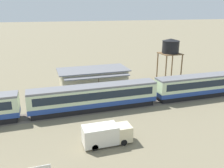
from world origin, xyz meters
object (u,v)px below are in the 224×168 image
Objects in this scene: passenger_train at (96,96)px; station_building at (93,79)px; delivery_truck_cream at (106,134)px; water_tower at (171,47)px.

station_building reaches higher than passenger_train.
delivery_truck_cream is at bearing -99.00° from station_building.
delivery_truck_cream is at bearing -97.22° from passenger_train.
delivery_truck_cream is (-1.34, -10.56, -1.02)m from passenger_train.
passenger_train is at bearing 82.78° from delivery_truck_cream.
station_building is at bearing 81.00° from delivery_truck_cream.
station_building is 2.36× the size of delivery_truck_cream.
water_tower is (18.16, 0.92, 5.59)m from station_building.
station_building reaches higher than delivery_truck_cream.
passenger_train is at bearing -100.78° from station_building.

